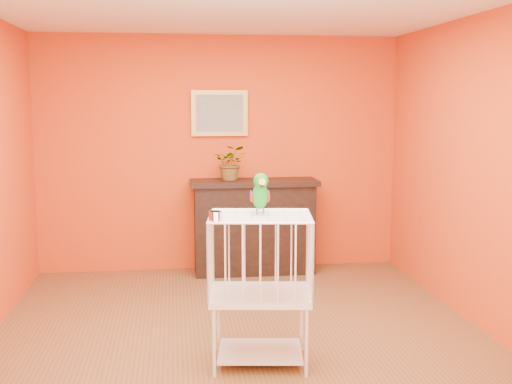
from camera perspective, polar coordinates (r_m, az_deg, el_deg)
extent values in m
plane|color=brown|center=(5.24, -1.32, -12.96)|extent=(4.50, 4.50, 0.00)
plane|color=#CA4013|center=(7.16, -3.26, 3.41)|extent=(4.00, 0.00, 4.00)
plane|color=#CA4013|center=(2.73, 3.59, -4.27)|extent=(4.00, 0.00, 4.00)
plane|color=#CA4013|center=(5.50, 19.82, 1.54)|extent=(0.00, 4.50, 4.50)
plane|color=white|center=(4.94, -1.42, 16.43)|extent=(4.50, 4.50, 0.00)
cube|color=black|center=(7.07, -0.18, -3.28)|extent=(1.30, 0.43, 0.97)
cube|color=black|center=(6.99, -0.18, 0.85)|extent=(1.39, 0.50, 0.05)
cube|color=black|center=(6.88, 0.03, -3.60)|extent=(0.91, 0.02, 0.49)
cube|color=brown|center=(7.01, -2.32, -4.29)|extent=(0.05, 0.19, 0.30)
cube|color=#2B4723|center=(7.02, -1.61, -4.27)|extent=(0.05, 0.19, 0.30)
cube|color=brown|center=(7.03, -0.82, -4.25)|extent=(0.05, 0.19, 0.30)
cube|color=#2B4723|center=(7.04, 0.05, -4.23)|extent=(0.05, 0.19, 0.30)
cube|color=brown|center=(7.06, 0.93, -4.20)|extent=(0.05, 0.19, 0.30)
imported|color=#26722D|center=(6.94, -2.23, 2.26)|extent=(0.40, 0.44, 0.30)
cube|color=#B48B40|center=(7.10, -3.27, 7.01)|extent=(0.62, 0.03, 0.50)
cube|color=gray|center=(7.09, -3.26, 7.01)|extent=(0.52, 0.01, 0.40)
cube|color=white|center=(4.78, 0.37, -13.97)|extent=(0.65, 0.53, 0.02)
cube|color=white|center=(4.64, 0.38, -9.13)|extent=(0.77, 0.63, 0.04)
cube|color=white|center=(4.50, 0.38, -2.14)|extent=(0.77, 0.63, 0.01)
cylinder|color=white|center=(4.51, -3.76, -13.25)|extent=(0.03, 0.03, 0.49)
cylinder|color=white|center=(4.51, 4.52, -13.25)|extent=(0.03, 0.03, 0.49)
cylinder|color=white|center=(4.96, -3.37, -11.21)|extent=(0.03, 0.03, 0.49)
cylinder|color=white|center=(4.96, 4.09, -11.20)|extent=(0.03, 0.03, 0.49)
cylinder|color=silver|center=(4.29, -3.62, -2.13)|extent=(0.09, 0.09, 0.06)
cylinder|color=#59544C|center=(4.54, 0.08, -1.75)|extent=(0.01, 0.01, 0.04)
cylinder|color=#59544C|center=(4.55, 0.67, -1.74)|extent=(0.01, 0.01, 0.04)
ellipsoid|color=#09941E|center=(4.53, 0.37, -0.36)|extent=(0.11, 0.17, 0.21)
ellipsoid|color=#09941E|center=(4.48, 0.43, 1.02)|extent=(0.10, 0.11, 0.10)
cone|color=orange|center=(4.43, 0.52, 0.79)|extent=(0.05, 0.07, 0.07)
cone|color=black|center=(4.44, 0.49, 0.57)|extent=(0.03, 0.03, 0.03)
sphere|color=black|center=(4.45, 0.00, 1.13)|extent=(0.02, 0.02, 0.02)
sphere|color=black|center=(4.46, 0.92, 1.14)|extent=(0.02, 0.02, 0.02)
ellipsoid|color=#A50C0C|center=(4.53, -0.38, -0.47)|extent=(0.03, 0.06, 0.07)
ellipsoid|color=navy|center=(4.54, 1.09, -0.44)|extent=(0.03, 0.06, 0.07)
cone|color=#09941E|center=(4.61, 0.26, -1.10)|extent=(0.07, 0.15, 0.12)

